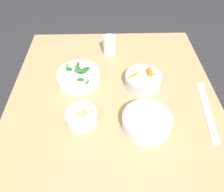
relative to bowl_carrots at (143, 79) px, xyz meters
name	(u,v)px	position (x,y,z in m)	size (l,w,h in m)	color
ground_plane	(113,183)	(0.15, -0.14, -0.78)	(10.00, 10.00, 0.00)	#2D2D33
dining_table	(114,126)	(0.15, -0.14, -0.14)	(1.19, 0.90, 0.75)	tan
bowl_carrots	(143,79)	(0.00, 0.00, 0.00)	(0.17, 0.17, 0.07)	silver
bowl_greens	(78,76)	(-0.03, -0.29, 0.00)	(0.20, 0.20, 0.08)	white
bowl_beans_hotdog	(147,122)	(0.24, -0.02, 0.00)	(0.19, 0.19, 0.06)	silver
bowl_cookies	(82,116)	(0.20, -0.26, 0.00)	(0.13, 0.13, 0.05)	silver
ruler	(207,110)	(0.17, 0.25, -0.03)	(0.33, 0.06, 0.00)	silver
cup	(109,45)	(-0.24, -0.15, 0.02)	(0.07, 0.07, 0.10)	silver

